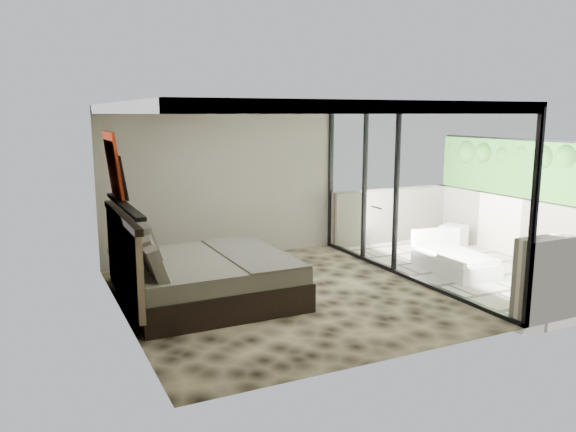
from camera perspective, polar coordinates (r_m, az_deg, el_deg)
name	(u,v)px	position (r m, az deg, el deg)	size (l,w,h in m)	color
floor	(281,296)	(8.40, -0.69, -8.10)	(5.00, 5.00, 0.00)	black
ceiling	(281,104)	(7.97, -0.73, 11.28)	(4.50, 5.00, 0.02)	silver
back_wall	(224,183)	(10.36, -6.55, 3.31)	(4.50, 0.02, 2.80)	gray
left_wall	(121,215)	(7.42, -16.59, 0.14)	(0.02, 5.00, 2.80)	gray
glass_wall	(408,193)	(9.24, 12.05, 2.29)	(0.08, 5.00, 2.80)	white
terrace_slab	(473,270)	(10.50, 18.28, -5.19)	(3.00, 5.00, 0.12)	#BBB39F
parapet_far	(530,229)	(11.33, 23.39, -1.24)	(0.30, 5.00, 1.10)	beige
foliage_hedge	(535,170)	(11.18, 23.79, 4.30)	(0.36, 4.60, 1.10)	#317B26
picture_ledge	(124,205)	(7.51, -16.30, 1.04)	(0.12, 2.20, 0.05)	black
bed	(201,276)	(8.13, -8.79, -6.05)	(2.37, 2.29, 1.31)	black
nightstand	(128,266)	(9.31, -15.92, -4.93)	(0.54, 0.54, 0.54)	black
table_lamp	(125,225)	(9.09, -16.25, -0.86)	(0.37, 0.37, 0.69)	black
abstract_canvas	(113,164)	(8.09, -17.35, 5.02)	(0.04, 0.90, 0.90)	red
framed_print	(121,177)	(7.88, -16.63, 3.83)	(0.03, 0.50, 0.60)	black
ottoman	(454,236)	(11.82, 16.47, -1.97)	(0.45, 0.45, 0.45)	silver
lounger	(453,260)	(10.04, 16.39, -4.32)	(0.94, 1.63, 0.61)	white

